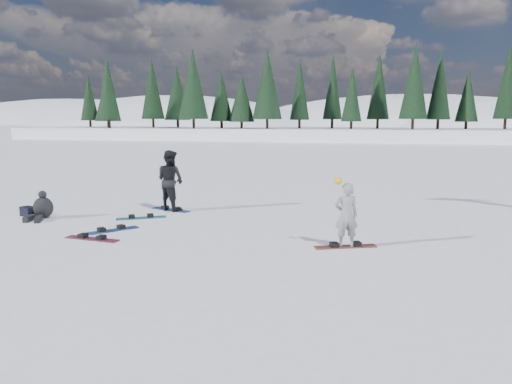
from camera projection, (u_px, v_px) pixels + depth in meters
ground at (237, 232)px, 13.55m from camera, size 420.00×420.00×0.00m
alpine_backdrop at (328, 159)px, 200.76m from camera, size 412.50×227.00×53.20m
snowboarder_woman at (346, 215)px, 11.83m from camera, size 0.66×0.53×1.71m
snowboarder_man at (170, 180)px, 16.52m from camera, size 1.20×1.09×2.01m
seated_rider at (42, 208)px, 15.25m from camera, size 0.75×1.10×0.86m
gear_bag at (28, 211)px, 15.67m from camera, size 0.53×0.44×0.30m
snowboard_woman at (345, 247)px, 11.95m from camera, size 1.50×0.79×0.03m
snowboard_man at (171, 210)px, 16.67m from camera, size 1.50×0.82×0.03m
snowboard_loose_b at (92, 239)px, 12.70m from camera, size 1.52×0.49×0.03m
snowboard_loose_c at (141, 218)px, 15.32m from camera, size 1.45×0.98×0.03m
snowboard_loose_a at (111, 230)px, 13.65m from camera, size 1.17×1.34×0.03m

